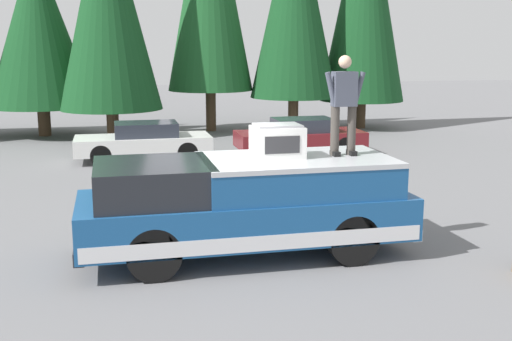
% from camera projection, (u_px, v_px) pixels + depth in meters
% --- Properties ---
extents(ground_plane, '(90.00, 90.00, 0.00)m').
position_uv_depth(ground_plane, '(212.00, 253.00, 10.88)').
color(ground_plane, slate).
extents(pickup_truck, '(2.01, 5.54, 1.65)m').
position_uv_depth(pickup_truck, '(246.00, 205.00, 10.62)').
color(pickup_truck, navy).
rests_on(pickup_truck, ground).
extents(compressor_unit, '(0.65, 0.84, 0.56)m').
position_uv_depth(compressor_unit, '(277.00, 141.00, 10.61)').
color(compressor_unit, white).
rests_on(compressor_unit, pickup_truck).
extents(person_on_truck_bed, '(0.29, 0.72, 1.69)m').
position_uv_depth(person_on_truck_bed, '(344.00, 103.00, 10.70)').
color(person_on_truck_bed, '#423D38').
rests_on(person_on_truck_bed, pickup_truck).
extents(parked_car_maroon, '(1.64, 4.10, 1.16)m').
position_uv_depth(parked_car_maroon, '(300.00, 136.00, 20.48)').
color(parked_car_maroon, maroon).
rests_on(parked_car_maroon, ground).
extents(parked_car_white, '(1.64, 4.10, 1.16)m').
position_uv_depth(parked_car_white, '(144.00, 141.00, 19.44)').
color(parked_car_white, white).
rests_on(parked_car_white, ground).
extents(conifer_center_right, '(3.76, 3.76, 8.88)m').
position_uv_depth(conifer_center_right, '(107.00, 2.00, 22.81)').
color(conifer_center_right, '#4C3826').
rests_on(conifer_center_right, ground).
extents(conifer_right, '(4.00, 4.00, 7.20)m').
position_uv_depth(conifer_right, '(38.00, 26.00, 23.85)').
color(conifer_right, '#4C3826').
rests_on(conifer_right, ground).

